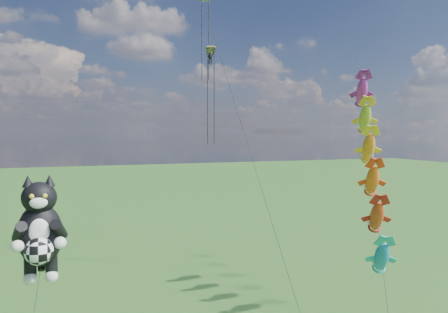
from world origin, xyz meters
name	(u,v)px	position (x,y,z in m)	size (l,w,h in m)	color
cat_kite_rig	(40,229)	(-3.56, 0.49, 8.20)	(2.70, 4.22, 10.97)	brown
fish_windsock_rig	(370,164)	(17.85, 1.76, 10.90)	(7.90, 13.99, 19.40)	brown
parafoil_rig	(212,59)	(11.01, 16.34, 20.06)	(2.62, 17.43, 26.69)	brown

